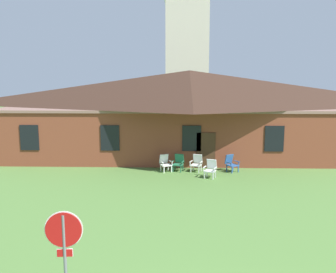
{
  "coord_description": "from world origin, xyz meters",
  "views": [
    {
      "loc": [
        -0.8,
        -5.02,
        5.05
      ],
      "look_at": [
        -1.2,
        9.18,
        2.83
      ],
      "focal_mm": 38.08,
      "sensor_mm": 36.0,
      "label": 1
    }
  ],
  "objects_px": {
    "lawn_chair_middle": "(211,168)",
    "stop_sign": "(64,243)",
    "lawn_chair_near_door": "(179,162)",
    "lawn_chair_left_end": "(197,163)",
    "lawn_chair_right_end": "(231,163)",
    "lawn_chair_by_porch": "(165,163)"
  },
  "relations": [
    {
      "from": "lawn_chair_by_porch",
      "to": "lawn_chair_left_end",
      "type": "height_order",
      "value": "same"
    },
    {
      "from": "stop_sign",
      "to": "lawn_chair_by_porch",
      "type": "xyz_separation_m",
      "value": [
        1.67,
        12.57,
        -1.17
      ]
    },
    {
      "from": "lawn_chair_middle",
      "to": "lawn_chair_left_end",
      "type": "bearing_deg",
      "value": 117.57
    },
    {
      "from": "lawn_chair_by_porch",
      "to": "lawn_chair_middle",
      "type": "xyz_separation_m",
      "value": [
        2.45,
        -1.25,
        0.0
      ]
    },
    {
      "from": "lawn_chair_middle",
      "to": "lawn_chair_near_door",
      "type": "bearing_deg",
      "value": 141.03
    },
    {
      "from": "lawn_chair_left_end",
      "to": "lawn_chair_right_end",
      "type": "xyz_separation_m",
      "value": [
        1.94,
        0.02,
        0.0
      ]
    },
    {
      "from": "lawn_chair_near_door",
      "to": "lawn_chair_left_end",
      "type": "xyz_separation_m",
      "value": [
        1.03,
        -0.09,
        0.0
      ]
    },
    {
      "from": "lawn_chair_near_door",
      "to": "lawn_chair_middle",
      "type": "xyz_separation_m",
      "value": [
        1.7,
        -1.37,
        0.0
      ]
    },
    {
      "from": "lawn_chair_near_door",
      "to": "lawn_chair_middle",
      "type": "distance_m",
      "value": 2.18
    },
    {
      "from": "lawn_chair_left_end",
      "to": "stop_sign",
      "type": "bearing_deg",
      "value": -105.31
    },
    {
      "from": "stop_sign",
      "to": "lawn_chair_near_door",
      "type": "height_order",
      "value": "stop_sign"
    },
    {
      "from": "lawn_chair_left_end",
      "to": "lawn_chair_right_end",
      "type": "distance_m",
      "value": 1.94
    },
    {
      "from": "lawn_chair_middle",
      "to": "lawn_chair_right_end",
      "type": "xyz_separation_m",
      "value": [
        1.27,
        1.3,
        0.0
      ]
    },
    {
      "from": "lawn_chair_left_end",
      "to": "lawn_chair_middle",
      "type": "relative_size",
      "value": 1.0
    },
    {
      "from": "lawn_chair_near_door",
      "to": "lawn_chair_left_end",
      "type": "relative_size",
      "value": 1.0
    },
    {
      "from": "lawn_chair_by_porch",
      "to": "lawn_chair_left_end",
      "type": "distance_m",
      "value": 1.78
    },
    {
      "from": "lawn_chair_middle",
      "to": "stop_sign",
      "type": "bearing_deg",
      "value": -110.0
    },
    {
      "from": "stop_sign",
      "to": "lawn_chair_left_end",
      "type": "height_order",
      "value": "stop_sign"
    },
    {
      "from": "lawn_chair_middle",
      "to": "lawn_chair_right_end",
      "type": "relative_size",
      "value": 1.0
    },
    {
      "from": "lawn_chair_by_porch",
      "to": "lawn_chair_left_end",
      "type": "relative_size",
      "value": 1.0
    },
    {
      "from": "lawn_chair_right_end",
      "to": "lawn_chair_left_end",
      "type": "bearing_deg",
      "value": -179.38
    },
    {
      "from": "lawn_chair_right_end",
      "to": "stop_sign",
      "type": "bearing_deg",
      "value": -113.1
    }
  ]
}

